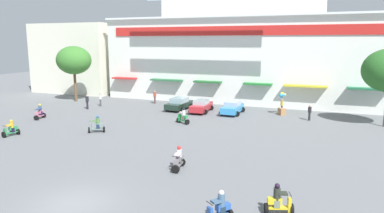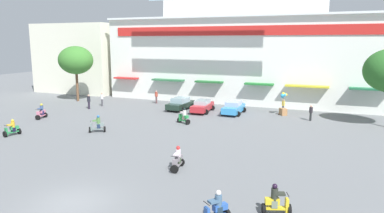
{
  "view_description": "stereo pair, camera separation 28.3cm",
  "coord_description": "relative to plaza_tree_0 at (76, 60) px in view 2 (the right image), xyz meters",
  "views": [
    {
      "loc": [
        11.67,
        -13.4,
        8.04
      ],
      "look_at": [
        1.57,
        12.23,
        2.98
      ],
      "focal_mm": 33.36,
      "sensor_mm": 36.0,
      "label": 1
    },
    {
      "loc": [
        11.93,
        -13.3,
        8.04
      ],
      "look_at": [
        1.57,
        12.23,
        2.98
      ],
      "focal_mm": 33.36,
      "sensor_mm": 36.0,
      "label": 2
    }
  ],
  "objects": [
    {
      "name": "ground_plane",
      "position": [
        20.47,
        -12.22,
        -5.52
      ],
      "size": [
        128.0,
        128.0,
        0.0
      ],
      "primitive_type": "plane",
      "color": "slate"
    },
    {
      "name": "colonial_building",
      "position": [
        20.47,
        11.14,
        3.71
      ],
      "size": [
        36.49,
        17.47,
        21.95
      ],
      "color": "white",
      "rests_on": "ground"
    },
    {
      "name": "flank_building_left",
      "position": [
        -5.71,
        9.82,
        -0.18
      ],
      "size": [
        13.36,
        10.88,
        10.68
      ],
      "color": "silver",
      "rests_on": "ground"
    },
    {
      "name": "plaza_tree_0",
      "position": [
        0.0,
        0.0,
        0.0
      ],
      "size": [
        4.72,
        4.27,
        7.41
      ],
      "color": "brown",
      "rests_on": "ground"
    },
    {
      "name": "parked_car_0",
      "position": [
        15.45,
        -0.43,
        -4.79
      ],
      "size": [
        2.54,
        4.37,
        1.45
      ],
      "color": "#1B2D23",
      "rests_on": "ground"
    },
    {
      "name": "parked_car_1",
      "position": [
        18.38,
        -0.8,
        -4.8
      ],
      "size": [
        2.39,
        4.39,
        1.41
      ],
      "color": "#B4252C",
      "rests_on": "ground"
    },
    {
      "name": "parked_car_2",
      "position": [
        21.99,
        -0.51,
        -4.79
      ],
      "size": [
        2.3,
        4.17,
        1.44
      ],
      "color": "#348DD0",
      "rests_on": "ground"
    },
    {
      "name": "scooter_rider_0",
      "position": [
        12.91,
        -12.99,
        -4.88
      ],
      "size": [
        1.49,
        1.17,
        1.56
      ],
      "color": "black",
      "rests_on": "ground"
    },
    {
      "name": "scooter_rider_1",
      "position": [
        3.91,
        -10.46,
        -4.86
      ],
      "size": [
        0.8,
        1.53,
        1.6
      ],
      "color": "black",
      "rests_on": "ground"
    },
    {
      "name": "scooter_rider_3",
      "position": [
        18.71,
        -6.95,
        -4.85
      ],
      "size": [
        1.5,
        1.08,
        1.6
      ],
      "color": "black",
      "rests_on": "ground"
    },
    {
      "name": "scooter_rider_4",
      "position": [
        6.8,
        -16.7,
        -4.93
      ],
      "size": [
        0.83,
        1.48,
        1.43
      ],
      "color": "black",
      "rests_on": "ground"
    },
    {
      "name": "scooter_rider_5",
      "position": [
        23.43,
        -18.85,
        -4.89
      ],
      "size": [
        0.69,
        1.54,
        1.52
      ],
      "color": "black",
      "rests_on": "ground"
    },
    {
      "name": "scooter_rider_6",
      "position": [
        27.84,
        -24.4,
        -4.87
      ],
      "size": [
        1.25,
        1.37,
        1.55
      ],
      "color": "black",
      "rests_on": "ground"
    },
    {
      "name": "scooter_rider_7",
      "position": [
        30.18,
        -22.57,
        -4.9
      ],
      "size": [
        1.43,
        0.93,
        1.53
      ],
      "color": "black",
      "rests_on": "ground"
    },
    {
      "name": "pedestrian_0",
      "position": [
        10.77,
        2.36,
        -4.56
      ],
      "size": [
        0.46,
        0.46,
        1.7
      ],
      "color": "brown",
      "rests_on": "ground"
    },
    {
      "name": "pedestrian_1",
      "position": [
        27.09,
        1.83,
        -4.57
      ],
      "size": [
        0.43,
        0.43,
        1.65
      ],
      "color": "#172349",
      "rests_on": "ground"
    },
    {
      "name": "pedestrian_2",
      "position": [
        5.08,
        -4.15,
        -4.52
      ],
      "size": [
        0.53,
        0.53,
        1.75
      ],
      "color": "#251D2D",
      "rests_on": "ground"
    },
    {
      "name": "pedestrian_3",
      "position": [
        5.36,
        -1.92,
        -4.54
      ],
      "size": [
        0.38,
        0.38,
        1.7
      ],
      "color": "#424248",
      "rests_on": "ground"
    },
    {
      "name": "pedestrian_4",
      "position": [
        30.24,
        -0.89,
        -4.59
      ],
      "size": [
        0.4,
        0.4,
        1.63
      ],
      "color": "#212525",
      "rests_on": "ground"
    },
    {
      "name": "balloon_vendor_cart",
      "position": [
        27.22,
        0.95,
        -4.41
      ],
      "size": [
        0.99,
        1.08,
        2.51
      ],
      "color": "#A47449",
      "rests_on": "ground"
    }
  ]
}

